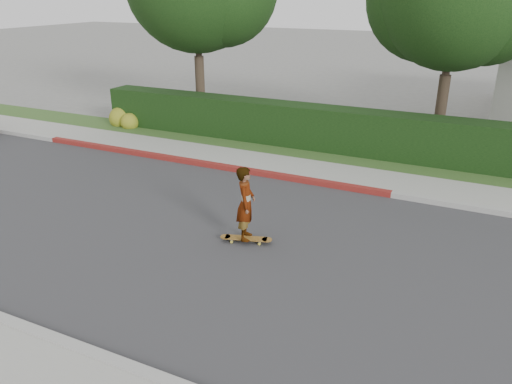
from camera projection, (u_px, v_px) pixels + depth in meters
ground at (301, 259)px, 10.14m from camera, size 120.00×120.00×0.00m
road at (301, 259)px, 10.14m from camera, size 60.00×8.00×0.01m
curb_far at (354, 188)px, 13.54m from camera, size 60.00×0.20×0.15m
curb_red_section at (197, 163)px, 15.53m from camera, size 12.00×0.21×0.15m
sidewalk_far at (363, 178)px, 14.29m from camera, size 60.00×1.60×0.12m
planting_strip at (375, 162)px, 15.63m from camera, size 60.00×1.60×0.10m
hedge at (294, 126)px, 17.07m from camera, size 15.00×1.00×1.50m
flowering_shrub at (123, 119)px, 19.63m from camera, size 1.40×1.00×0.90m
skateboard at (246, 238)px, 10.76m from camera, size 1.15×0.54×0.10m
skateboarder at (246, 203)px, 10.45m from camera, size 0.56×0.68×1.62m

